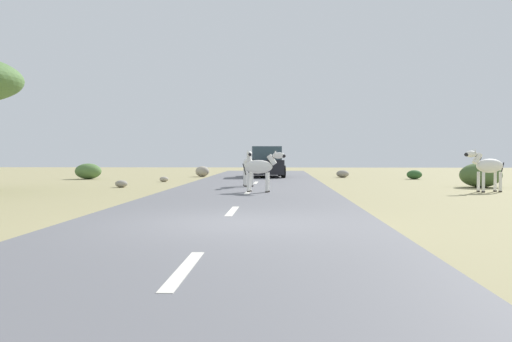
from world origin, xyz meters
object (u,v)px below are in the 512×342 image
bush_3 (481,175)px  rock_1 (121,184)px  zebra_1 (487,166)px  rock_3 (164,179)px  zebra_0 (248,164)px  zebra_2 (261,167)px  car_0 (266,163)px  rock_2 (202,171)px  bush_0 (414,175)px  rock_4 (343,174)px  bush_1 (88,171)px

bush_3 → rock_1: size_ratio=3.31×
zebra_1 → rock_3: zebra_1 is taller
zebra_0 → rock_1: (-5.13, -0.12, -0.78)m
zebra_1 → zebra_2: bearing=81.2°
car_0 → rock_3: car_0 is taller
car_0 → rock_2: bearing=158.4°
rock_2 → bush_0: bearing=-12.8°
zebra_2 → car_0: (-0.13, 12.47, -0.04)m
zebra_0 → car_0: 9.21m
car_0 → zebra_0: bearing=-97.0°
zebra_0 → bush_3: (9.38, 0.57, -0.43)m
rock_4 → bush_0: bearing=-27.3°
rock_3 → bush_1: bearing=149.7°
bush_0 → car_0: bearing=169.6°
zebra_0 → zebra_2: 3.33m
bush_1 → car_0: bearing=12.4°
zebra_1 → bush_1: size_ratio=1.12×
zebra_0 → car_0: bearing=-100.4°
bush_3 → rock_4: bearing=116.3°
car_0 → bush_0: 8.23m
rock_3 → zebra_2: bearing=-56.7°
bush_1 → rock_3: bearing=-30.3°
car_0 → rock_4: bearing=1.0°
bush_3 → rock_2: bearing=142.4°
bush_0 → rock_2: 12.25m
bush_0 → rock_2: (-11.94, 2.72, 0.07)m
bush_1 → rock_2: size_ratio=1.72×
bush_3 → rock_4: size_ratio=2.27×
zebra_2 → rock_4: 13.58m
zebra_2 → bush_0: zebra_2 is taller
zebra_1 → bush_0: 9.95m
bush_1 → bush_3: bush_3 is taller
rock_3 → rock_4: bearing=29.7°
zebra_0 → rock_2: 10.98m
zebra_2 → car_0: bearing=-168.6°
zebra_0 → zebra_1: size_ratio=0.99×
zebra_2 → bush_3: (8.77, 3.85, -0.40)m
bush_1 → rock_4: (14.06, 2.50, -0.21)m
bush_1 → rock_4: 14.28m
rock_2 → rock_4: 8.35m
bush_1 → rock_2: 6.65m
rock_3 → rock_1: bearing=-99.8°
zebra_2 → bush_3: bearing=124.5°
zebra_1 → bush_3: zebra_1 is taller
zebra_0 → rock_1: bearing=-6.1°
bush_3 → bush_1: bearing=160.6°
car_0 → rock_1: bearing=-125.1°
rock_3 → rock_4: rock_4 is taller
zebra_2 → bush_1: size_ratio=1.05×
bush_3 → rock_4: bush_3 is taller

